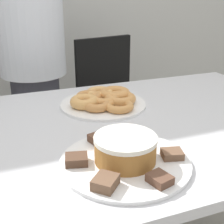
{
  "coord_description": "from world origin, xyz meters",
  "views": [
    {
      "loc": [
        -0.3,
        -0.9,
        1.21
      ],
      "look_at": [
        0.04,
        -0.02,
        0.82
      ],
      "focal_mm": 50.0,
      "sensor_mm": 36.0,
      "label": 1
    }
  ],
  "objects": [
    {
      "name": "donut_4",
      "position": [
        0.03,
        0.24,
        0.79
      ],
      "size": [
        0.11,
        0.11,
        0.03
      ],
      "color": "#C68447",
      "rests_on": "plate_donuts"
    },
    {
      "name": "donut_5",
      "position": [
        0.0,
        0.18,
        0.79
      ],
      "size": [
        0.11,
        0.11,
        0.04
      ],
      "color": "tan",
      "rests_on": "plate_donuts"
    },
    {
      "name": "lamington_0",
      "position": [
        0.11,
        -0.27,
        0.78
      ],
      "size": [
        0.07,
        0.06,
        0.02
      ],
      "rotation": [
        0.0,
        0.0,
        6.04
      ],
      "color": "brown",
      "rests_on": "plate_cake"
    },
    {
      "name": "lamington_4",
      "position": [
        -0.1,
        -0.33,
        0.79
      ],
      "size": [
        0.08,
        0.08,
        0.03
      ],
      "rotation": [
        0.0,
        0.0,
        10.23
      ],
      "color": "brown",
      "rests_on": "plate_cake"
    },
    {
      "name": "plate_donuts",
      "position": [
        0.08,
        0.2,
        0.77
      ],
      "size": [
        0.34,
        0.34,
        0.01
      ],
      "color": "white",
      "rests_on": "table"
    },
    {
      "name": "donut_1",
      "position": [
        0.15,
        0.17,
        0.79
      ],
      "size": [
        0.12,
        0.12,
        0.03
      ],
      "color": "#D18E4C",
      "rests_on": "plate_donuts"
    },
    {
      "name": "frosted_cake",
      "position": [
        -0.01,
        -0.24,
        0.81
      ],
      "size": [
        0.17,
        0.17,
        0.07
      ],
      "color": "#9E662D",
      "rests_on": "plate_cake"
    },
    {
      "name": "lamington_5",
      "position": [
        0.03,
        -0.36,
        0.78
      ],
      "size": [
        0.06,
        0.06,
        0.02
      ],
      "rotation": [
        0.0,
        0.0,
        11.28
      ],
      "color": "brown",
      "rests_on": "plate_cake"
    },
    {
      "name": "lamington_3",
      "position": [
        -0.13,
        -0.21,
        0.78
      ],
      "size": [
        0.07,
        0.06,
        0.02
      ],
      "rotation": [
        0.0,
        0.0,
        9.18
      ],
      "color": "#513828",
      "rests_on": "plate_cake"
    },
    {
      "name": "person_standing",
      "position": [
        -0.11,
        0.8,
        0.82
      ],
      "size": [
        0.35,
        0.35,
        1.57
      ],
      "color": "#383842",
      "rests_on": "ground_plane"
    },
    {
      "name": "plate_cake",
      "position": [
        -0.01,
        -0.24,
        0.77
      ],
      "size": [
        0.35,
        0.35,
        0.01
      ],
      "color": "white",
      "rests_on": "table"
    },
    {
      "name": "donut_2",
      "position": [
        0.14,
        0.23,
        0.79
      ],
      "size": [
        0.13,
        0.13,
        0.04
      ],
      "color": "#D18E4C",
      "rests_on": "plate_donuts"
    },
    {
      "name": "donut_3",
      "position": [
        0.09,
        0.27,
        0.79
      ],
      "size": [
        0.11,
        0.11,
        0.03
      ],
      "color": "#E5AD66",
      "rests_on": "plate_donuts"
    },
    {
      "name": "donut_6",
      "position": [
        0.04,
        0.14,
        0.79
      ],
      "size": [
        0.11,
        0.11,
        0.03
      ],
      "color": "#C68447",
      "rests_on": "plate_donuts"
    },
    {
      "name": "table",
      "position": [
        0.0,
        0.0,
        0.68
      ],
      "size": [
        1.66,
        0.92,
        0.76
      ],
      "color": "silver",
      "rests_on": "ground_plane"
    },
    {
      "name": "lamington_1",
      "position": [
        0.08,
        -0.15,
        0.78
      ],
      "size": [
        0.07,
        0.07,
        0.02
      ],
      "rotation": [
        0.0,
        0.0,
        7.09
      ],
      "color": "#513828",
      "rests_on": "plate_cake"
    },
    {
      "name": "office_chair_right",
      "position": [
        0.38,
        0.82,
        0.43
      ],
      "size": [
        0.52,
        0.52,
        0.91
      ],
      "rotation": [
        0.0,
        0.0,
        0.21
      ],
      "color": "black",
      "rests_on": "ground_plane"
    },
    {
      "name": "donut_0",
      "position": [
        0.08,
        0.2,
        0.79
      ],
      "size": [
        0.13,
        0.13,
        0.03
      ],
      "color": "#D18E4C",
      "rests_on": "plate_donuts"
    },
    {
      "name": "donut_7",
      "position": [
        0.11,
        0.11,
        0.79
      ],
      "size": [
        0.11,
        0.11,
        0.03
      ],
      "color": "#D18E4C",
      "rests_on": "plate_donuts"
    },
    {
      "name": "lamington_2",
      "position": [
        -0.05,
        -0.11,
        0.78
      ],
      "size": [
        0.06,
        0.06,
        0.02
      ],
      "rotation": [
        0.0,
        0.0,
        8.14
      ],
      "color": "brown",
      "rests_on": "plate_cake"
    }
  ]
}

